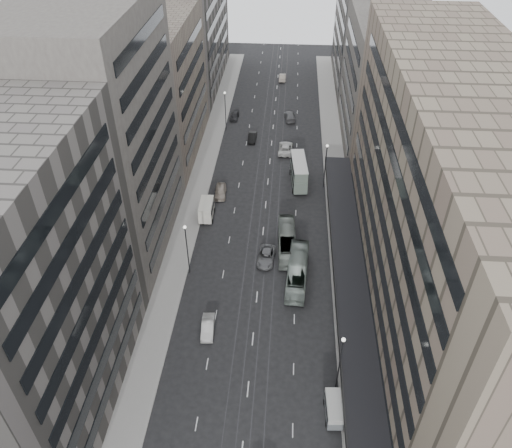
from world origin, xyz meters
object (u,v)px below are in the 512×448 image
(bus_far, at_px, (287,241))
(pedestrian, at_px, (343,404))
(sedan_1, at_px, (208,327))
(sedan_2, at_px, (266,257))
(bus_near, at_px, (297,271))
(panel_van, at_px, (206,209))
(vw_microbus, at_px, (334,409))
(double_decker, at_px, (299,171))

(bus_far, distance_m, pedestrian, 26.65)
(sedan_1, bearing_deg, sedan_2, 60.21)
(bus_near, relative_size, panel_van, 2.39)
(vw_microbus, height_order, panel_van, panel_van)
(pedestrian, bearing_deg, double_decker, -87.75)
(pedestrian, bearing_deg, panel_van, -63.40)
(sedan_1, bearing_deg, double_decker, 67.87)
(pedestrian, bearing_deg, sedan_2, -72.04)
(panel_van, height_order, sedan_1, panel_van)
(sedan_1, bearing_deg, vw_microbus, -39.10)
(vw_microbus, relative_size, pedestrian, 2.34)
(bus_near, distance_m, vw_microbus, 20.61)
(bus_near, bearing_deg, bus_far, -72.19)
(sedan_2, bearing_deg, pedestrian, -62.52)
(sedan_1, distance_m, sedan_2, 14.94)
(panel_van, distance_m, sedan_1, 23.32)
(bus_near, distance_m, sedan_1, 14.76)
(double_decker, distance_m, pedestrian, 43.85)
(bus_far, distance_m, sedan_1, 18.74)
(bus_far, bearing_deg, bus_near, 101.47)
(pedestrian, bearing_deg, bus_near, -79.98)
(bus_near, bearing_deg, sedan_1, 46.23)
(bus_far, bearing_deg, sedan_1, 57.67)
(bus_far, relative_size, sedan_1, 2.43)
(bus_near, distance_m, sedan_2, 5.74)
(bus_far, bearing_deg, sedan_2, 41.35)
(bus_far, bearing_deg, pedestrian, 101.57)
(bus_far, distance_m, sedan_2, 4.05)
(bus_far, height_order, vw_microbus, bus_far)
(double_decker, relative_size, panel_van, 1.85)
(bus_far, xyz_separation_m, panel_van, (-12.90, 6.77, 0.13))
(panel_van, relative_size, sedan_1, 1.07)
(vw_microbus, bearing_deg, panel_van, 115.83)
(bus_far, xyz_separation_m, vw_microbus, (5.50, -26.53, -0.28))
(bus_far, xyz_separation_m, double_decker, (1.62, 17.72, 1.00))
(vw_microbus, height_order, pedestrian, vw_microbus)
(sedan_2, bearing_deg, sedan_1, -110.10)
(bus_near, height_order, double_decker, double_decker)
(bus_near, height_order, sedan_2, bus_near)
(panel_van, bearing_deg, sedan_2, -45.06)
(double_decker, xyz_separation_m, panel_van, (-14.52, -10.95, -0.87))
(bus_far, height_order, double_decker, double_decker)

